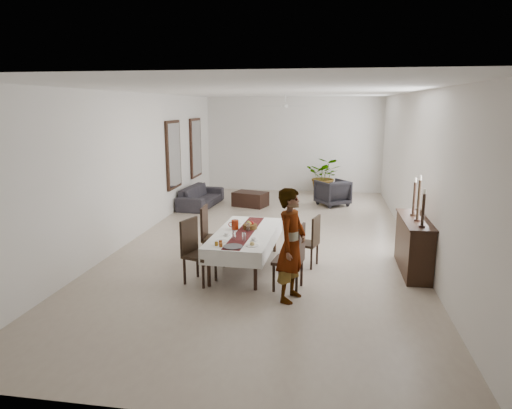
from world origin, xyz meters
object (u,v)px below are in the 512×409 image
object	(u,v)px
dining_table_top	(245,234)
sideboard_body	(413,246)
red_pitcher	(235,225)
sofa	(201,196)
woman	(291,245)

from	to	relation	value
dining_table_top	sideboard_body	xyz separation A→B (m)	(3.00, 0.28, -0.17)
dining_table_top	red_pitcher	bearing A→B (deg)	149.04
dining_table_top	red_pitcher	size ratio (longest dim) A/B	12.00
dining_table_top	sofa	xyz separation A→B (m)	(-2.25, 4.93, -0.35)
red_pitcher	woman	size ratio (longest dim) A/B	0.10
red_pitcher	sideboard_body	world-z (taller)	sideboard_body
sideboard_body	sofa	world-z (taller)	sideboard_body
dining_table_top	sideboard_body	distance (m)	3.02
woman	dining_table_top	bearing A→B (deg)	53.87
red_pitcher	sideboard_body	distance (m)	3.23
woman	sideboard_body	bearing A→B (deg)	-35.12
woman	sideboard_body	size ratio (longest dim) A/B	1.11
sideboard_body	woman	bearing A→B (deg)	-142.64
dining_table_top	woman	distance (m)	1.61
dining_table_top	sideboard_body	bearing A→B (deg)	7.26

